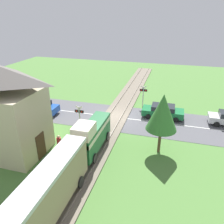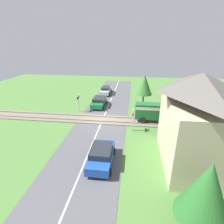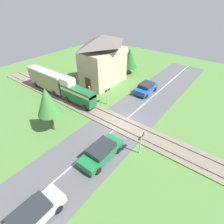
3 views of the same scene
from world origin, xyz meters
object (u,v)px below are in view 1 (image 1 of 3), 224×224
at_px(crossing_signal_east_approach, 79,115).
at_px(crossing_signal_west_approach, 143,93).
at_px(car_far_side, 40,107).
at_px(pedestrian_by_station, 59,144).
at_px(car_near_crossing, 163,111).
at_px(train, 72,161).

bearing_deg(crossing_signal_east_approach, crossing_signal_west_approach, -122.34).
xyz_separation_m(car_far_side, pedestrian_by_station, (-5.78, 6.15, -0.12)).
xyz_separation_m(car_far_side, crossing_signal_west_approach, (-11.07, -5.37, 0.96)).
relative_size(car_near_crossing, pedestrian_by_station, 2.98).
distance_m(train, car_near_crossing, 13.35).
relative_size(train, crossing_signal_east_approach, 4.78).
xyz_separation_m(train, car_near_crossing, (-5.08, -12.30, -1.10)).
xyz_separation_m(train, car_far_side, (8.58, -9.42, -1.07)).
distance_m(train, pedestrian_by_station, 4.47).
bearing_deg(crossing_signal_east_approach, car_far_side, -22.22).
distance_m(car_far_side, crossing_signal_west_approach, 12.34).
distance_m(car_far_side, crossing_signal_east_approach, 6.65).
relative_size(crossing_signal_west_approach, crossing_signal_east_approach, 1.00).
relative_size(train, car_far_side, 3.11).
bearing_deg(crossing_signal_east_approach, car_near_crossing, -144.65).
height_order(train, car_near_crossing, train).
distance_m(car_far_side, pedestrian_by_station, 8.44).
xyz_separation_m(crossing_signal_east_approach, pedestrian_by_station, (0.31, 3.66, -1.07)).
height_order(car_near_crossing, crossing_signal_east_approach, crossing_signal_east_approach).
bearing_deg(crossing_signal_west_approach, train, 80.45).
height_order(crossing_signal_west_approach, crossing_signal_east_approach, same).
relative_size(train, pedestrian_by_station, 8.61).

